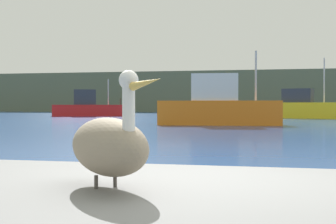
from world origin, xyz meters
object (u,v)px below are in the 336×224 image
Objects in this scene: pelican at (109,145)px; fishing_boat_red at (87,107)px; fishing_boat_yellow at (297,108)px; fishing_boat_orange at (218,106)px.

pelican is 0.16× the size of fishing_boat_red.
fishing_boat_red is at bearing -169.01° from fishing_boat_yellow.
pelican is 38.76m from fishing_boat_yellow.
fishing_boat_red reaches higher than pelican.
pelican is at bearing -91.75° from fishing_boat_red.
fishing_boat_yellow is (4.43, 38.50, 0.03)m from pelican.
fishing_boat_red is (-21.23, 2.27, 0.01)m from fishing_boat_yellow.
fishing_boat_orange is 23.32m from fishing_boat_red.
fishing_boat_yellow reaches higher than fishing_boat_orange.
fishing_boat_orange reaches higher than pelican.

